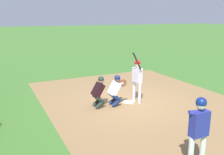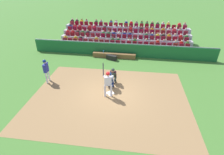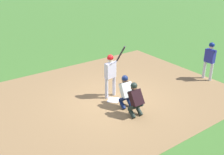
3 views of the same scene
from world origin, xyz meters
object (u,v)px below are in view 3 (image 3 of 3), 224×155
at_px(batter_at_plate, 111,71).
at_px(on_deck_batter, 210,57).
at_px(home_plate_marker, 113,100).
at_px(catcher_crouching, 126,90).
at_px(home_plate_umpire, 135,98).

relative_size(batter_at_plate, on_deck_batter, 1.22).
xyz_separation_m(home_plate_marker, catcher_crouching, (0.11, -0.65, 0.69)).
bearing_deg(home_plate_marker, on_deck_batter, -9.16).
distance_m(batter_at_plate, home_plate_umpire, 1.72).
bearing_deg(batter_at_plate, home_plate_marker, -106.43).
bearing_deg(home_plate_umpire, catcher_crouching, 81.42).
height_order(catcher_crouching, on_deck_batter, on_deck_batter).
distance_m(home_plate_marker, on_deck_batter, 4.93).
height_order(batter_at_plate, on_deck_batter, batter_at_plate).
distance_m(home_plate_marker, catcher_crouching, 0.96).
xyz_separation_m(catcher_crouching, on_deck_batter, (4.64, -0.11, 0.38)).
bearing_deg(on_deck_batter, home_plate_umpire, -173.20).
relative_size(home_plate_marker, catcher_crouching, 0.35).
xyz_separation_m(home_plate_marker, home_plate_umpire, (0.01, -1.33, 0.67)).
bearing_deg(home_plate_marker, batter_at_plate, 73.57).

